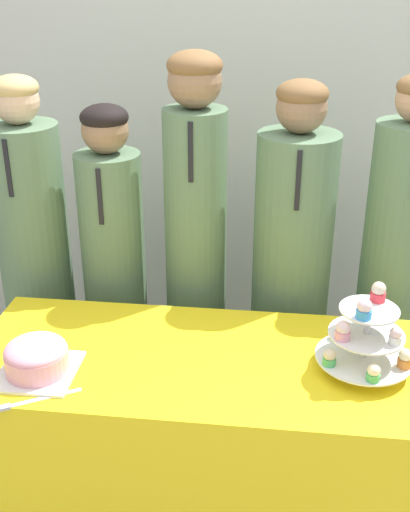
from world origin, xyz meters
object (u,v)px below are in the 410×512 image
student_4 (392,290)px  cupcake_stand (367,336)px  student_0 (37,274)px  student_3 (290,288)px  round_cake (36,357)px  student_1 (115,286)px  student_2 (196,264)px  cake_knife (13,405)px

student_4 → cupcake_stand: bearing=-106.9°
student_0 → student_4: (1.47, -0.00, 0.02)m
student_3 → student_0: bearing=-180.0°
cupcake_stand → student_0: size_ratio=0.19×
round_cake → student_0: bearing=110.6°
student_1 → student_4: size_ratio=0.92×
round_cake → student_2: bearing=60.3°
round_cake → student_3: size_ratio=0.15×
cupcake_stand → student_0: 1.42m
student_0 → student_4: 1.47m
cupcake_stand → student_3: (-0.23, 0.57, -0.15)m
student_1 → cupcake_stand: bearing=-30.8°
student_3 → student_4: (0.40, -0.00, 0.02)m
round_cake → cake_knife: round_cake is taller
student_4 → student_0: bearing=180.0°
student_1 → student_4: (1.13, 0.00, 0.05)m
cupcake_stand → student_0: student_0 is taller
student_0 → cake_knife: bearing=-73.9°
cupcake_stand → student_1: student_1 is taller
student_1 → student_3: (0.73, 0.00, 0.03)m
student_3 → student_4: bearing=-0.0°
student_3 → student_1: bearing=-180.0°
student_2 → cupcake_stand: bearing=-42.9°
cake_knife → cupcake_stand: size_ratio=0.89×
student_4 → student_2: bearing=-180.0°
student_0 → student_1: (0.34, -0.00, -0.03)m
round_cake → student_4: 1.40m
cupcake_stand → student_2: bearing=137.1°
student_2 → student_4: student_2 is taller
student_1 → student_3: bearing=0.0°
student_2 → student_3: size_ratio=1.06×
cake_knife → student_1: student_1 is taller
student_0 → student_2: size_ratio=0.94×
student_2 → student_4: size_ratio=1.04×
cake_knife → student_0: 0.92m
student_4 → round_cake: bearing=-149.1°
student_1 → student_3: 0.73m
student_2 → student_3: 0.40m
student_1 → student_2: student_2 is taller
cake_knife → cupcake_stand: bearing=-12.4°
student_0 → student_1: student_0 is taller
cake_knife → student_2: student_2 is taller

